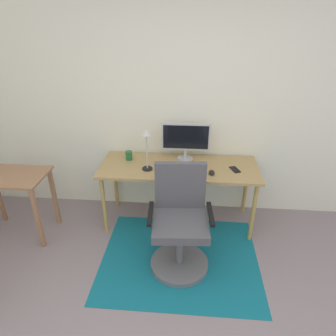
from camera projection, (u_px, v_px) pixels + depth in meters
wall_back at (190, 105)px, 3.33m from camera, size 6.00×0.10×2.60m
area_rug at (180, 258)px, 3.03m from camera, size 1.56×1.28×0.01m
desk at (179, 171)px, 3.28m from camera, size 1.72×0.65×0.73m
monitor at (186, 138)px, 3.29m from camera, size 0.54×0.18×0.43m
keyboard at (181, 174)px, 3.08m from camera, size 0.43×0.13×0.02m
computer_mouse at (212, 173)px, 3.08m from camera, size 0.06×0.10×0.03m
coffee_cup at (129, 155)px, 3.38m from camera, size 0.08×0.08×0.10m
cell_phone at (235, 170)px, 3.17m from camera, size 0.11×0.16×0.01m
desk_lamp at (147, 142)px, 3.04m from camera, size 0.11×0.11×0.45m
office_chair at (180, 227)px, 2.80m from camera, size 0.60×0.56×1.02m
side_table at (11, 186)px, 3.13m from camera, size 0.75×0.48×0.74m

